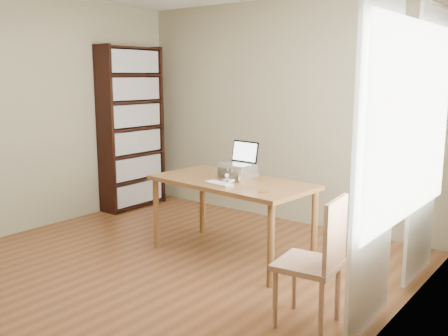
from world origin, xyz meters
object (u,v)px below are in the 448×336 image
laptop (240,159)px  cat (242,173)px  chair (318,258)px  keyboard (219,183)px  bookshelf (132,128)px  desk (232,189)px

laptop → cat: size_ratio=0.69×
chair → laptop: bearing=139.2°
keyboard → cat: bearing=93.8°
laptop → keyboard: (0.02, -0.35, -0.18)m
bookshelf → laptop: bearing=-14.7°
chair → keyboard: bearing=150.8°
cat → chair: chair is taller
bookshelf → desk: bearing=-18.0°
bookshelf → desk: size_ratio=1.30×
desk → laptop: 0.30m
laptop → desk: bearing=-85.4°
bookshelf → cat: 2.28m
laptop → chair: bearing=-29.9°
desk → chair: size_ratio=1.74×
laptop → keyboard: 0.40m
bookshelf → laptop: (2.15, -0.57, -0.11)m
laptop → keyboard: bearing=-82.1°
desk → keyboard: size_ratio=5.40×
desk → bookshelf: bearing=166.6°
bookshelf → cat: (2.19, -0.59, -0.24)m
bookshelf → keyboard: size_ratio=7.01×
desk → laptop: bearing=94.6°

